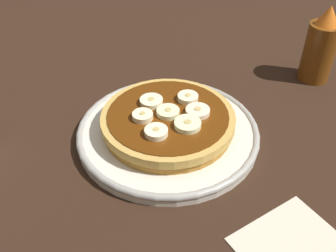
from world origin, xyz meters
The scene contains 12 objects.
ground_plane centered at (0.00, 0.00, -1.50)cm, with size 140.00×140.00×3.00cm, color black.
plate centered at (0.00, 0.00, 0.93)cm, with size 25.46×25.46×1.73cm.
pancake_stack centered at (0.30, 0.02, 2.77)cm, with size 18.38×18.81×2.65cm.
banana_slice_0 centered at (0.45, 0.41, 4.35)cm, with size 3.14×3.14×0.92cm.
banana_slice_1 centered at (3.90, -0.96, 4.36)cm, with size 3.31×3.31×0.94cm.
banana_slice_2 centered at (-3.51, 0.20, 4.41)cm, with size 2.77×2.77×1.04cm.
banana_slice_3 centered at (1.72, -3.27, 4.37)cm, with size 3.52×3.52×0.96cm.
banana_slice_4 centered at (-1.57, 2.98, 4.38)cm, with size 3.25×3.25×0.97cm.
banana_slice_5 centered at (3.60, 2.39, 4.41)cm, with size 2.94×2.94×1.04cm.
banana_slice_6 centered at (-2.60, -3.71, 4.41)cm, with size 3.00×3.00×1.05cm.
napkin centered at (8.03, -21.65, 0.15)cm, with size 11.00×11.00×0.30cm, color beige.
syrup_bottle centered at (28.40, 8.23, 5.80)cm, with size 5.19×5.19×12.97cm.
Camera 1 is at (-11.24, -39.49, 35.43)cm, focal length 40.81 mm.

